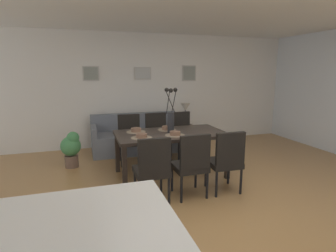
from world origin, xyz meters
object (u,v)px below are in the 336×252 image
Objects in this scene: table_lamp at (185,109)px; framed_picture_left at (91,73)px; bowl_near_right at (136,130)px; dining_chair_near_left at (153,167)px; dining_chair_far_right at (157,134)px; dining_chair_mid_right at (182,132)px; bowl_far_right at (167,128)px; framed_picture_center at (143,73)px; sofa at (137,138)px; dining_table at (171,137)px; dining_chair_near_right at (130,136)px; centerpiece_vase at (171,116)px; bowl_near_left at (141,135)px; side_table at (185,136)px; dining_chair_mid_left at (226,159)px; bowl_far_left at (175,133)px; potted_plant at (71,148)px; dining_chair_far_left at (192,162)px; framed_picture_right at (189,73)px.

table_lamp is 1.45× the size of framed_picture_left.
bowl_near_right is 0.33× the size of table_lamp.
dining_chair_near_left is 1.00× the size of dining_chair_far_right.
dining_chair_near_left is at bearing -121.11° from dining_chair_mid_right.
bowl_far_right is 0.43× the size of framed_picture_center.
bowl_near_right is 1.52m from sofa.
dining_chair_far_right is 1.68m from framed_picture_center.
dining_table is 10.59× the size of bowl_far_right.
dining_chair_mid_right is (1.08, 0.01, 0.00)m from dining_chair_near_right.
centerpiece_vase reaches higher than dining_chair_near_right.
table_lamp is at bearing 61.03° from dining_table.
dining_chair_near_left is 1.80× the size of table_lamp.
centerpiece_vase is 2.21m from framed_picture_center.
bowl_near_left is at bearing -103.07° from framed_picture_center.
bowl_near_left is (-1.08, -1.11, 0.27)m from dining_chair_mid_right.
table_lamp is at bearing 75.96° from side_table.
dining_chair_near_left and dining_chair_mid_left have the same top height.
dining_table is 10.59× the size of bowl_far_left.
potted_plant is at bearing 140.23° from dining_chair_mid_left.
dining_chair_mid_left is (0.52, -1.80, 0.00)m from dining_chair_far_right.
dining_chair_far_left and dining_chair_mid_right have the same top height.
dining_chair_mid_right is 5.41× the size of bowl_near_left.
bowl_far_left is at bearing -115.88° from table_lamp.
dining_chair_far_right and dining_chair_mid_left have the same top height.
bowl_near_left is (-0.00, -1.11, 0.27)m from dining_chair_near_right.
framed_picture_right is (1.70, 3.00, 1.18)m from dining_chair_near_left.
dining_chair_near_left is 1.37× the size of potted_plant.
framed_picture_center is 2.40m from potted_plant.
dining_chair_mid_left is 3.28m from framed_picture_right.
sofa reaches higher than side_table.
framed_picture_right is at bearing 61.70° from side_table.
dining_chair_far_right is 2.31× the size of framed_picture_center.
bowl_near_left is at bearing -75.11° from framed_picture_left.
sofa reaches higher than dining_table.
dining_chair_mid_left reaches higher than bowl_near_left.
dining_chair_mid_left is 1.16m from centerpiece_vase.
table_lamp is at bearing 57.20° from bowl_far_right.
bowl_near_right is at bearing -105.95° from framed_picture_center.
framed_picture_center reaches higher than bowl_far_left.
dining_table is at bearing -124.65° from centerpiece_vase.
table_lamp is (1.40, 2.44, 0.38)m from dining_chair_near_left.
bowl_far_left reaches higher than dining_table.
centerpiece_vase reaches higher than dining_chair_far_right.
dining_chair_mid_left is 5.41× the size of bowl_near_left.
centerpiece_vase reaches higher than dining_table.
dining_chair_far_left is 2.53m from sofa.
framed_picture_right is at bearing 60.48° from dining_chair_near_left.
dining_table is at bearing -61.21° from framed_picture_left.
centerpiece_vase is 0.33m from bowl_far_right.
centerpiece_vase is at bearing -118.96° from side_table.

